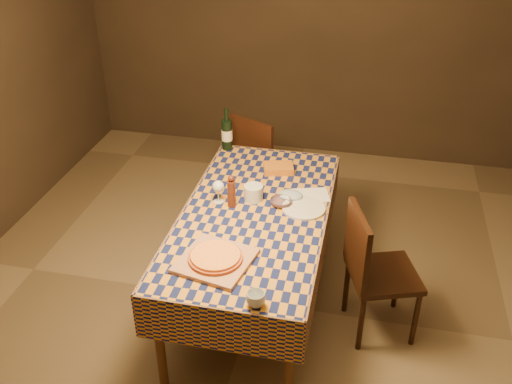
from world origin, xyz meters
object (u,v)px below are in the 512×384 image
(cutting_board, at_px, (216,261))
(wine_bottle, at_px, (227,134))
(bowl, at_px, (281,202))
(chair_far, at_px, (260,160))
(white_plate, at_px, (304,208))
(dining_table, at_px, (254,223))
(chair_right, at_px, (372,267))
(pizza, at_px, (215,257))

(cutting_board, distance_m, wine_bottle, 1.44)
(bowl, xyz_separation_m, chair_far, (-0.37, 1.05, -0.27))
(cutting_board, bearing_deg, white_plate, 58.05)
(dining_table, xyz_separation_m, white_plate, (0.31, 0.11, 0.08))
(bowl, bearing_deg, white_plate, -6.02)
(bowl, bearing_deg, chair_right, -18.46)
(bowl, relative_size, white_plate, 0.49)
(cutting_board, xyz_separation_m, chair_right, (0.89, 0.47, -0.26))
(cutting_board, xyz_separation_m, white_plate, (0.41, 0.66, -0.00))
(chair_far, height_order, chair_right, same)
(bowl, xyz_separation_m, white_plate, (0.16, -0.02, -0.01))
(white_plate, bearing_deg, bowl, 173.98)
(bowl, distance_m, chair_right, 0.72)
(wine_bottle, bearing_deg, chair_right, -38.20)
(wine_bottle, relative_size, chair_far, 0.36)
(pizza, xyz_separation_m, chair_right, (0.89, 0.47, -0.29))
(dining_table, height_order, chair_far, chair_far)
(pizza, xyz_separation_m, wine_bottle, (-0.30, 1.41, 0.09))
(pizza, bearing_deg, chair_right, 27.62)
(bowl, bearing_deg, dining_table, -139.02)
(cutting_board, relative_size, white_plate, 1.36)
(wine_bottle, distance_m, chair_right, 1.56)
(wine_bottle, xyz_separation_m, chair_far, (0.19, 0.33, -0.37))
(chair_far, relative_size, chair_right, 1.00)
(cutting_board, distance_m, chair_far, 1.76)
(wine_bottle, bearing_deg, cutting_board, -77.90)
(wine_bottle, height_order, chair_far, wine_bottle)
(wine_bottle, bearing_deg, white_plate, -46.14)
(dining_table, bearing_deg, chair_right, -5.93)
(cutting_board, bearing_deg, chair_right, 27.62)
(cutting_board, distance_m, white_plate, 0.78)
(pizza, relative_size, white_plate, 1.35)
(chair_far, bearing_deg, dining_table, -79.71)
(cutting_board, height_order, wine_bottle, wine_bottle)
(pizza, height_order, wine_bottle, wine_bottle)
(cutting_board, height_order, chair_right, chair_right)
(dining_table, distance_m, cutting_board, 0.57)
(chair_far, xyz_separation_m, chair_right, (1.00, -1.27, 0.00))
(dining_table, relative_size, wine_bottle, 5.46)
(dining_table, xyz_separation_m, pizza, (-0.11, -0.55, 0.12))
(bowl, height_order, chair_right, chair_right)
(dining_table, relative_size, chair_right, 1.98)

